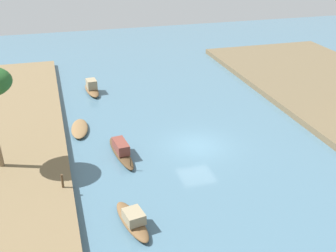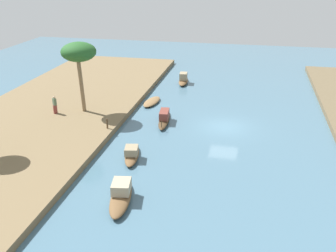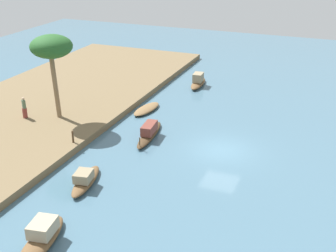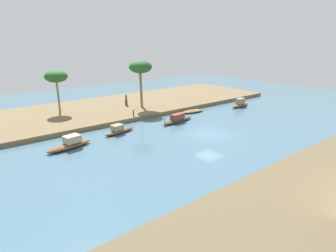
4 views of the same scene
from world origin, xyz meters
name	(u,v)px [view 4 (image 4 of 4)]	position (x,y,z in m)	size (l,w,h in m)	color
river_water	(210,134)	(0.00, 0.00, 0.00)	(77.37, 77.37, 0.00)	#476B7F
riverbank_left	(131,105)	(0.00, -16.21, 0.25)	(44.95, 14.47, 0.51)	brown
sampan_with_red_awning	(70,144)	(13.16, -5.20, 0.42)	(4.45, 1.88, 1.17)	brown
sampan_foreground	(119,130)	(7.52, -6.22, 0.35)	(3.90, 1.66, 0.99)	brown
sampan_open_hull	(178,119)	(-0.08, -5.46, 0.38)	(4.97, 1.42, 1.06)	#47331E
sampan_near_left_bank	(193,111)	(-4.77, -7.82, 0.18)	(3.60, 1.62, 0.36)	brown
sampan_upstream_small	(240,104)	(-12.73, -5.94, 0.44)	(3.92, 1.35, 1.27)	brown
person_on_near_bank	(126,100)	(1.19, -15.44, 1.22)	(0.51, 0.51, 1.65)	brown
mooring_post	(133,113)	(3.65, -9.51, 0.94)	(0.14, 0.14, 0.85)	#4C3823
palm_tree_left_near	(140,68)	(0.04, -13.19, 5.96)	(3.13, 3.13, 6.42)	#7F6647
palm_tree_left_far	(56,77)	(10.06, -17.36, 5.11)	(2.83, 2.83, 5.43)	#7F6647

